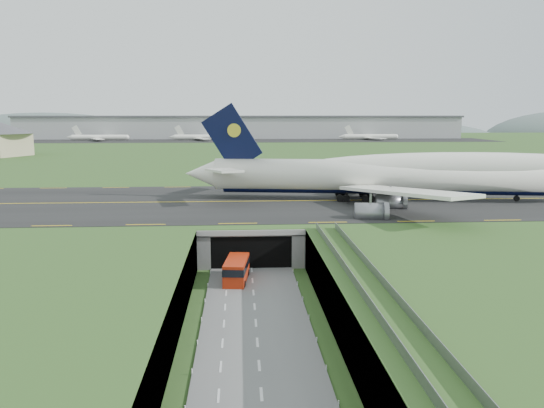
{
  "coord_description": "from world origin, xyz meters",
  "views": [
    {
      "loc": [
        -1.56,
        -68.02,
        22.83
      ],
      "look_at": [
        3.78,
        20.0,
        7.79
      ],
      "focal_mm": 35.0,
      "sensor_mm": 36.0,
      "label": 1
    }
  ],
  "objects": [
    {
      "name": "guideway",
      "position": [
        11.0,
        -19.11,
        5.32
      ],
      "size": [
        3.0,
        53.0,
        7.05
      ],
      "color": "#A8A8A3",
      "rests_on": "ground"
    },
    {
      "name": "trench_road",
      "position": [
        0.0,
        -7.5,
        0.1
      ],
      "size": [
        12.0,
        75.0,
        0.2
      ],
      "primitive_type": "cube",
      "color": "slate",
      "rests_on": "ground"
    },
    {
      "name": "distant_hills",
      "position": [
        64.38,
        430.0,
        -4.0
      ],
      "size": [
        700.0,
        91.0,
        60.0
      ],
      "color": "slate",
      "rests_on": "ground"
    },
    {
      "name": "tunnel_portal",
      "position": [
        0.0,
        16.71,
        3.33
      ],
      "size": [
        17.0,
        22.3,
        6.0
      ],
      "color": "gray",
      "rests_on": "ground"
    },
    {
      "name": "taxiway",
      "position": [
        0.0,
        33.0,
        6.09
      ],
      "size": [
        800.0,
        44.0,
        0.18
      ],
      "primitive_type": "cube",
      "color": "black",
      "rests_on": "airfield_deck"
    },
    {
      "name": "ground",
      "position": [
        0.0,
        0.0,
        0.0
      ],
      "size": [
        900.0,
        900.0,
        0.0
      ],
      "primitive_type": "plane",
      "color": "#305321",
      "rests_on": "ground"
    },
    {
      "name": "jumbo_jet",
      "position": [
        32.18,
        32.65,
        11.24
      ],
      "size": [
        90.26,
        58.38,
        19.5
      ],
      "rotation": [
        0.0,
        0.0,
        -0.14
      ],
      "color": "white",
      "rests_on": "ground"
    },
    {
      "name": "airfield_deck",
      "position": [
        0.0,
        0.0,
        3.0
      ],
      "size": [
        800.0,
        800.0,
        6.0
      ],
      "primitive_type": "cube",
      "color": "gray",
      "rests_on": "ground"
    },
    {
      "name": "service_building",
      "position": [
        -96.95,
        150.68,
        14.09
      ],
      "size": [
        32.97,
        32.97,
        13.66
      ],
      "rotation": [
        0.0,
        0.0,
        -0.41
      ],
      "color": "#C2B58C",
      "rests_on": "ground"
    },
    {
      "name": "cargo_terminal",
      "position": [
        -0.1,
        299.41,
        13.96
      ],
      "size": [
        320.0,
        67.0,
        15.6
      ],
      "color": "#B2B2B2",
      "rests_on": "ground"
    },
    {
      "name": "shuttle_tram",
      "position": [
        -2.18,
        2.23,
        1.71
      ],
      "size": [
        3.74,
        7.9,
        3.11
      ],
      "rotation": [
        0.0,
        0.0,
        -0.12
      ],
      "color": "#B9260C",
      "rests_on": "ground"
    }
  ]
}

